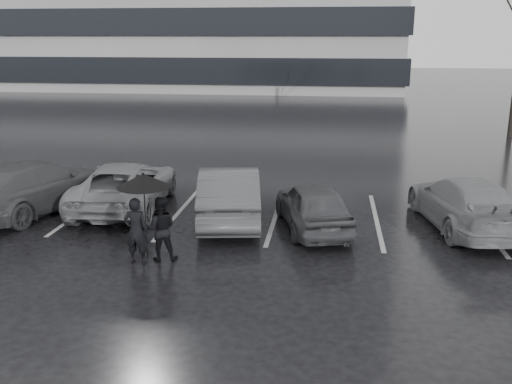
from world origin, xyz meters
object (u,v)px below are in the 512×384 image
at_px(pedestrian_left, 136,231).
at_px(pedestrian_right, 161,229).
at_px(car_west_b, 125,185).
at_px(car_west_a, 229,193).
at_px(car_west_c, 35,186).
at_px(car_east, 465,203).
at_px(car_main, 313,205).

height_order(pedestrian_left, pedestrian_right, pedestrian_left).
bearing_deg(pedestrian_right, car_west_b, -72.07).
bearing_deg(pedestrian_left, car_west_b, -65.24).
bearing_deg(car_west_b, car_west_a, 163.90).
bearing_deg(car_west_c, pedestrian_left, 157.17).
distance_m(car_west_a, car_west_b, 3.30).
relative_size(car_west_b, pedestrian_right, 3.31).
relative_size(car_east, pedestrian_right, 3.16).
relative_size(car_west_a, car_east, 0.97).
bearing_deg(car_west_c, car_main, -167.70).
bearing_deg(pedestrian_right, car_east, -168.12).
xyz_separation_m(car_main, car_west_c, (-8.01, 0.55, 0.11)).
xyz_separation_m(car_west_a, pedestrian_right, (-1.01, -3.09, -0.00)).
relative_size(car_main, car_west_c, 0.73).
bearing_deg(pedestrian_left, car_main, -141.26).
bearing_deg(car_east, car_west_c, -9.37).
xyz_separation_m(car_west_c, car_east, (11.96, 0.08, -0.06)).
bearing_deg(car_west_c, car_west_a, -164.51).
relative_size(car_west_a, car_west_b, 0.92).
bearing_deg(car_west_b, pedestrian_right, 116.52).
relative_size(car_main, pedestrian_right, 2.51).
relative_size(car_west_b, pedestrian_left, 3.24).
bearing_deg(car_main, car_west_a, -26.95).
bearing_deg(car_west_b, car_east, 173.05).
height_order(car_west_a, car_west_b, car_west_a).
bearing_deg(car_west_a, car_main, 158.84).
bearing_deg(car_main, pedestrian_left, 21.76).
bearing_deg(car_west_c, car_east, -163.36).
distance_m(car_west_c, pedestrian_left, 5.42).
distance_m(car_west_a, car_west_c, 5.71).
height_order(car_west_a, car_west_c, car_west_a).
bearing_deg(car_main, pedestrian_right, 22.98).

